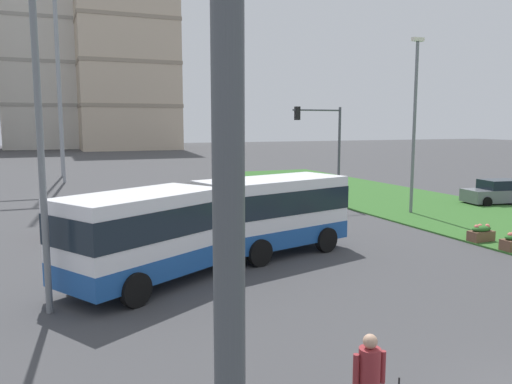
% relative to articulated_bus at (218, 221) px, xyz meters
% --- Properties ---
extents(articulated_bus, '(11.73, 6.81, 3.00)m').
position_rel_articulated_bus_xyz_m(articulated_bus, '(0.00, 0.00, 0.00)').
color(articulated_bus, white).
rests_on(articulated_bus, ground).
extents(car_maroon_sedan, '(4.61, 2.50, 1.58)m').
position_rel_articulated_bus_xyz_m(car_maroon_sedan, '(-3.23, 7.19, -0.90)').
color(car_maroon_sedan, maroon).
rests_on(car_maroon_sedan, ground).
extents(car_grey_wagon, '(4.62, 2.54, 1.58)m').
position_rel_articulated_bus_xyz_m(car_grey_wagon, '(21.15, 6.85, -0.90)').
color(car_grey_wagon, slate).
rests_on(car_grey_wagon, ground).
extents(pedestrian_crossing, '(0.58, 0.36, 1.74)m').
position_rel_articulated_bus_xyz_m(pedestrian_crossing, '(-0.80, -10.48, -0.65)').
color(pedestrian_crossing, '#4C4238').
rests_on(pedestrian_crossing, ground).
extents(flower_planter_4, '(1.10, 0.56, 0.74)m').
position_rel_articulated_bus_xyz_m(flower_planter_4, '(11.71, -0.82, -1.23)').
color(flower_planter_4, brown).
rests_on(flower_planter_4, grass_median).
extents(traffic_light_near_left, '(3.27, 0.28, 6.40)m').
position_rel_articulated_bus_xyz_m(traffic_light_near_left, '(-3.70, -14.71, 2.67)').
color(traffic_light_near_left, '#474C51').
rests_on(traffic_light_near_left, ground).
extents(traffic_light_far_right, '(3.34, 0.28, 6.16)m').
position_rel_articulated_bus_xyz_m(traffic_light_far_right, '(10.28, 10.29, 2.54)').
color(traffic_light_far_right, '#474C51').
rests_on(traffic_light_far_right, ground).
extents(streetlight_left, '(0.70, 0.28, 8.84)m').
position_rel_articulated_bus_xyz_m(streetlight_left, '(-5.69, -2.60, 3.21)').
color(streetlight_left, slate).
rests_on(streetlight_left, ground).
extents(streetlight_median, '(0.70, 0.28, 9.84)m').
position_rel_articulated_bus_xyz_m(streetlight_median, '(13.61, 6.12, 3.72)').
color(streetlight_median, slate).
rests_on(streetlight_median, ground).
extents(apartment_tower_westcentre, '(21.90, 16.02, 42.79)m').
position_rel_articulated_bus_xyz_m(apartment_tower_westcentre, '(-3.07, 100.72, 19.76)').
color(apartment_tower_westcentre, silver).
rests_on(apartment_tower_westcentre, ground).
extents(apartment_tower_centre, '(19.20, 19.80, 41.45)m').
position_rel_articulated_bus_xyz_m(apartment_tower_centre, '(9.81, 91.23, 19.09)').
color(apartment_tower_centre, '#C6B299').
rests_on(apartment_tower_centre, ground).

